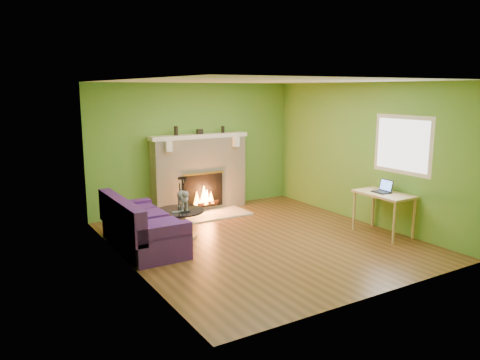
# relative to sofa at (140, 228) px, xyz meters

# --- Properties ---
(floor) EXTENTS (5.00, 5.00, 0.00)m
(floor) POSITION_rel_sofa_xyz_m (1.86, -0.69, -0.32)
(floor) COLOR #563518
(floor) RESTS_ON ground
(ceiling) EXTENTS (5.00, 5.00, 0.00)m
(ceiling) POSITION_rel_sofa_xyz_m (1.86, -0.69, 2.28)
(ceiling) COLOR white
(ceiling) RESTS_ON wall_back
(wall_back) EXTENTS (5.00, 0.00, 5.00)m
(wall_back) POSITION_rel_sofa_xyz_m (1.86, 1.81, 0.98)
(wall_back) COLOR #529531
(wall_back) RESTS_ON floor
(wall_front) EXTENTS (5.00, 0.00, 5.00)m
(wall_front) POSITION_rel_sofa_xyz_m (1.86, -3.19, 0.98)
(wall_front) COLOR #529531
(wall_front) RESTS_ON floor
(wall_left) EXTENTS (0.00, 5.00, 5.00)m
(wall_left) POSITION_rel_sofa_xyz_m (-0.39, -0.69, 0.98)
(wall_left) COLOR #529531
(wall_left) RESTS_ON floor
(wall_right) EXTENTS (0.00, 5.00, 5.00)m
(wall_right) POSITION_rel_sofa_xyz_m (4.11, -0.69, 0.98)
(wall_right) COLOR #529531
(wall_right) RESTS_ON floor
(window_frame) EXTENTS (0.00, 1.20, 1.20)m
(window_frame) POSITION_rel_sofa_xyz_m (4.10, -1.59, 1.23)
(window_frame) COLOR silver
(window_frame) RESTS_ON wall_right
(window_pane) EXTENTS (0.00, 1.06, 1.06)m
(window_pane) POSITION_rel_sofa_xyz_m (4.09, -1.59, 1.23)
(window_pane) COLOR white
(window_pane) RESTS_ON wall_right
(fireplace) EXTENTS (2.10, 0.46, 1.58)m
(fireplace) POSITION_rel_sofa_xyz_m (1.86, 1.63, 0.45)
(fireplace) COLOR beige
(fireplace) RESTS_ON floor
(hearth) EXTENTS (1.50, 0.75, 0.03)m
(hearth) POSITION_rel_sofa_xyz_m (1.86, 1.11, -0.30)
(hearth) COLOR beige
(hearth) RESTS_ON floor
(mantel) EXTENTS (2.10, 0.28, 0.08)m
(mantel) POSITION_rel_sofa_xyz_m (1.86, 1.61, 1.22)
(mantel) COLOR white
(mantel) RESTS_ON fireplace
(sofa) EXTENTS (0.87, 1.84, 0.83)m
(sofa) POSITION_rel_sofa_xyz_m (0.00, 0.00, 0.00)
(sofa) COLOR #391758
(sofa) RESTS_ON floor
(coffee_table) EXTENTS (0.83, 0.83, 0.47)m
(coffee_table) POSITION_rel_sofa_xyz_m (0.76, 0.19, -0.05)
(coffee_table) COLOR tan
(coffee_table) RESTS_ON floor
(desk) EXTENTS (0.58, 0.99, 0.73)m
(desk) POSITION_rel_sofa_xyz_m (3.81, -1.51, 0.33)
(desk) COLOR tan
(desk) RESTS_ON floor
(cat) EXTENTS (0.34, 0.62, 0.37)m
(cat) POSITION_rel_sofa_xyz_m (0.84, 0.24, 0.33)
(cat) COLOR slate
(cat) RESTS_ON coffee_table
(remote_silver) EXTENTS (0.17, 0.06, 0.02)m
(remote_silver) POSITION_rel_sofa_xyz_m (0.66, 0.07, 0.16)
(remote_silver) COLOR gray
(remote_silver) RESTS_ON coffee_table
(remote_black) EXTENTS (0.17, 0.08, 0.02)m
(remote_black) POSITION_rel_sofa_xyz_m (0.78, 0.01, 0.16)
(remote_black) COLOR black
(remote_black) RESTS_ON coffee_table
(laptop) EXTENTS (0.28, 0.31, 0.22)m
(laptop) POSITION_rel_sofa_xyz_m (3.79, -1.46, 0.52)
(laptop) COLOR black
(laptop) RESTS_ON desk
(fire_tools) EXTENTS (0.21, 0.21, 0.79)m
(fire_tools) POSITION_rel_sofa_xyz_m (1.31, 1.26, 0.11)
(fire_tools) COLOR black
(fire_tools) RESTS_ON hearth
(mantel_vase_left) EXTENTS (0.08, 0.08, 0.18)m
(mantel_vase_left) POSITION_rel_sofa_xyz_m (1.36, 1.64, 1.35)
(mantel_vase_left) COLOR black
(mantel_vase_left) RESTS_ON mantel
(mantel_vase_right) EXTENTS (0.07, 0.07, 0.14)m
(mantel_vase_right) POSITION_rel_sofa_xyz_m (2.42, 1.64, 1.33)
(mantel_vase_right) COLOR black
(mantel_vase_right) RESTS_ON mantel
(mantel_box) EXTENTS (0.12, 0.08, 0.10)m
(mantel_box) POSITION_rel_sofa_xyz_m (1.88, 1.64, 1.31)
(mantel_box) COLOR black
(mantel_box) RESTS_ON mantel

